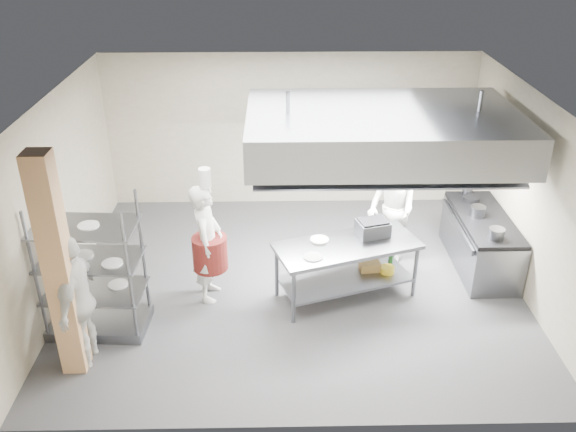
{
  "coord_description": "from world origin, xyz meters",
  "views": [
    {
      "loc": [
        -0.27,
        -8.15,
        5.41
      ],
      "look_at": [
        -0.1,
        0.2,
        1.1
      ],
      "focal_mm": 38.0,
      "sensor_mm": 36.0,
      "label": 1
    }
  ],
  "objects_px": {
    "griddle": "(373,228)",
    "stockpot": "(478,211)",
    "island": "(346,270)",
    "chef_line": "(391,210)",
    "chef_plating": "(77,300)",
    "pass_rack": "(91,267)",
    "chef_head": "(207,243)",
    "cooking_range": "(480,243)"
  },
  "relations": [
    {
      "from": "island",
      "to": "chef_head",
      "type": "distance_m",
      "value": 2.13
    },
    {
      "from": "island",
      "to": "chef_head",
      "type": "height_order",
      "value": "chef_head"
    },
    {
      "from": "pass_rack",
      "to": "chef_plating",
      "type": "bearing_deg",
      "value": -87.58
    },
    {
      "from": "chef_head",
      "to": "island",
      "type": "bearing_deg",
      "value": -87.2
    },
    {
      "from": "chef_line",
      "to": "griddle",
      "type": "relative_size",
      "value": 4.02
    },
    {
      "from": "island",
      "to": "chef_line",
      "type": "relative_size",
      "value": 1.15
    },
    {
      "from": "pass_rack",
      "to": "griddle",
      "type": "xyz_separation_m",
      "value": [
        3.98,
        0.99,
        0.02
      ]
    },
    {
      "from": "stockpot",
      "to": "pass_rack",
      "type": "bearing_deg",
      "value": -164.42
    },
    {
      "from": "cooking_range",
      "to": "stockpot",
      "type": "relative_size",
      "value": 8.24
    },
    {
      "from": "island",
      "to": "chef_line",
      "type": "height_order",
      "value": "chef_line"
    },
    {
      "from": "pass_rack",
      "to": "island",
      "type": "bearing_deg",
      "value": 14.64
    },
    {
      "from": "pass_rack",
      "to": "chef_head",
      "type": "xyz_separation_m",
      "value": [
        1.49,
        0.76,
        -0.08
      ]
    },
    {
      "from": "cooking_range",
      "to": "chef_line",
      "type": "relative_size",
      "value": 1.08
    },
    {
      "from": "griddle",
      "to": "stockpot",
      "type": "xyz_separation_m",
      "value": [
        1.79,
        0.61,
        -0.04
      ]
    },
    {
      "from": "chef_line",
      "to": "chef_head",
      "type": "bearing_deg",
      "value": -94.36
    },
    {
      "from": "pass_rack",
      "to": "stockpot",
      "type": "distance_m",
      "value": 5.99
    },
    {
      "from": "pass_rack",
      "to": "stockpot",
      "type": "xyz_separation_m",
      "value": [
        5.77,
        1.61,
        -0.02
      ]
    },
    {
      "from": "chef_head",
      "to": "cooking_range",
      "type": "bearing_deg",
      "value": -75.64
    },
    {
      "from": "island",
      "to": "chef_plating",
      "type": "bearing_deg",
      "value": -177.58
    },
    {
      "from": "cooking_range",
      "to": "griddle",
      "type": "xyz_separation_m",
      "value": [
        -1.9,
        -0.58,
        0.6
      ]
    },
    {
      "from": "chef_head",
      "to": "stockpot",
      "type": "xyz_separation_m",
      "value": [
        4.27,
        0.85,
        0.05
      ]
    },
    {
      "from": "cooking_range",
      "to": "island",
      "type": "bearing_deg",
      "value": -159.76
    },
    {
      "from": "chef_head",
      "to": "pass_rack",
      "type": "bearing_deg",
      "value": 120.65
    },
    {
      "from": "cooking_range",
      "to": "chef_line",
      "type": "bearing_deg",
      "value": 171.96
    },
    {
      "from": "chef_line",
      "to": "stockpot",
      "type": "bearing_deg",
      "value": 58.96
    },
    {
      "from": "cooking_range",
      "to": "chef_line",
      "type": "xyz_separation_m",
      "value": [
        -1.48,
        0.21,
        0.51
      ]
    },
    {
      "from": "cooking_range",
      "to": "griddle",
      "type": "relative_size",
      "value": 4.32
    },
    {
      "from": "chef_line",
      "to": "chef_plating",
      "type": "height_order",
      "value": "chef_plating"
    },
    {
      "from": "island",
      "to": "cooking_range",
      "type": "bearing_deg",
      "value": 1.32
    },
    {
      "from": "chef_line",
      "to": "stockpot",
      "type": "xyz_separation_m",
      "value": [
        1.37,
        -0.17,
        0.05
      ]
    },
    {
      "from": "cooking_range",
      "to": "chef_head",
      "type": "height_order",
      "value": "chef_head"
    },
    {
      "from": "pass_rack",
      "to": "cooking_range",
      "type": "relative_size",
      "value": 1.01
    },
    {
      "from": "island",
      "to": "stockpot",
      "type": "xyz_separation_m",
      "value": [
        2.2,
        0.89,
        0.53
      ]
    },
    {
      "from": "chef_plating",
      "to": "stockpot",
      "type": "relative_size",
      "value": 7.71
    },
    {
      "from": "island",
      "to": "chef_head",
      "type": "bearing_deg",
      "value": 160.07
    },
    {
      "from": "cooking_range",
      "to": "stockpot",
      "type": "distance_m",
      "value": 0.58
    },
    {
      "from": "chef_plating",
      "to": "griddle",
      "type": "height_order",
      "value": "chef_plating"
    },
    {
      "from": "chef_head",
      "to": "chef_line",
      "type": "xyz_separation_m",
      "value": [
        2.91,
        1.03,
        -0.0
      ]
    },
    {
      "from": "pass_rack",
      "to": "chef_plating",
      "type": "xyz_separation_m",
      "value": [
        -0.01,
        -0.68,
        -0.07
      ]
    },
    {
      "from": "pass_rack",
      "to": "stockpot",
      "type": "height_order",
      "value": "pass_rack"
    },
    {
      "from": "chef_head",
      "to": "stockpot",
      "type": "bearing_deg",
      "value": -74.91
    },
    {
      "from": "chef_line",
      "to": "chef_plating",
      "type": "bearing_deg",
      "value": -84.65
    }
  ]
}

